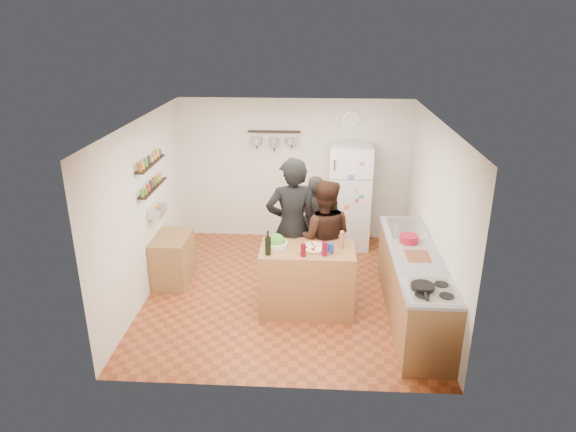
# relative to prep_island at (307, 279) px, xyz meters

# --- Properties ---
(room_shell) EXTENTS (4.20, 4.20, 4.20)m
(room_shell) POSITION_rel_prep_island_xyz_m (-0.29, 0.84, 0.79)
(room_shell) COLOR brown
(room_shell) RESTS_ON ground
(prep_island) EXTENTS (1.25, 0.72, 0.91)m
(prep_island) POSITION_rel_prep_island_xyz_m (0.00, 0.00, 0.00)
(prep_island) COLOR #946236
(prep_island) RESTS_ON floor
(pizza_board) EXTENTS (0.42, 0.34, 0.02)m
(pizza_board) POSITION_rel_prep_island_xyz_m (0.08, -0.02, 0.47)
(pizza_board) COLOR brown
(pizza_board) RESTS_ON prep_island
(pizza) EXTENTS (0.34, 0.34, 0.02)m
(pizza) POSITION_rel_prep_island_xyz_m (0.08, -0.02, 0.48)
(pizza) COLOR beige
(pizza) RESTS_ON pizza_board
(salad_bowl) EXTENTS (0.31, 0.31, 0.06)m
(salad_bowl) POSITION_rel_prep_island_xyz_m (-0.42, 0.05, 0.49)
(salad_bowl) COLOR silver
(salad_bowl) RESTS_ON prep_island
(wine_bottle) EXTENTS (0.08, 0.08, 0.24)m
(wine_bottle) POSITION_rel_prep_island_xyz_m (-0.50, -0.22, 0.57)
(wine_bottle) COLOR black
(wine_bottle) RESTS_ON prep_island
(wine_glass_near) EXTENTS (0.07, 0.07, 0.17)m
(wine_glass_near) POSITION_rel_prep_island_xyz_m (-0.05, -0.24, 0.54)
(wine_glass_near) COLOR #5A0715
(wine_glass_near) RESTS_ON prep_island
(wine_glass_far) EXTENTS (0.07, 0.07, 0.18)m
(wine_glass_far) POSITION_rel_prep_island_xyz_m (0.22, -0.20, 0.55)
(wine_glass_far) COLOR maroon
(wine_glass_far) RESTS_ON prep_island
(pepper_mill) EXTENTS (0.06, 0.06, 0.19)m
(pepper_mill) POSITION_rel_prep_island_xyz_m (0.45, 0.05, 0.55)
(pepper_mill) COLOR #975F3F
(pepper_mill) RESTS_ON prep_island
(salt_canister) EXTENTS (0.08, 0.08, 0.13)m
(salt_canister) POSITION_rel_prep_island_xyz_m (0.30, -0.12, 0.52)
(salt_canister) COLOR navy
(salt_canister) RESTS_ON prep_island
(person_left) EXTENTS (0.82, 0.62, 2.02)m
(person_left) POSITION_rel_prep_island_xyz_m (-0.23, 0.49, 0.55)
(person_left) COLOR black
(person_left) RESTS_ON floor
(person_center) EXTENTS (0.87, 0.71, 1.70)m
(person_center) POSITION_rel_prep_island_xyz_m (0.22, 0.50, 0.40)
(person_center) COLOR black
(person_center) RESTS_ON floor
(person_back) EXTENTS (0.97, 0.47, 1.61)m
(person_back) POSITION_rel_prep_island_xyz_m (0.10, 0.97, 0.35)
(person_back) COLOR #302E2A
(person_back) RESTS_ON floor
(counter_run) EXTENTS (0.63, 2.63, 0.90)m
(counter_run) POSITION_rel_prep_island_xyz_m (1.41, -0.10, -0.01)
(counter_run) COLOR #9E7042
(counter_run) RESTS_ON floor
(stove_top) EXTENTS (0.60, 0.62, 0.02)m
(stove_top) POSITION_rel_prep_island_xyz_m (1.41, -1.05, 0.46)
(stove_top) COLOR white
(stove_top) RESTS_ON counter_run
(skillet) EXTENTS (0.26, 0.26, 0.05)m
(skillet) POSITION_rel_prep_island_xyz_m (1.31, -1.03, 0.49)
(skillet) COLOR black
(skillet) RESTS_ON stove_top
(sink) EXTENTS (0.50, 0.80, 0.03)m
(sink) POSITION_rel_prep_island_xyz_m (1.41, 0.75, 0.46)
(sink) COLOR silver
(sink) RESTS_ON counter_run
(cutting_board) EXTENTS (0.30, 0.40, 0.02)m
(cutting_board) POSITION_rel_prep_island_xyz_m (1.41, -0.18, 0.46)
(cutting_board) COLOR #9B5A38
(cutting_board) RESTS_ON counter_run
(red_bowl) EXTENTS (0.25, 0.25, 0.11)m
(red_bowl) POSITION_rel_prep_island_xyz_m (1.36, 0.25, 0.52)
(red_bowl) COLOR maroon
(red_bowl) RESTS_ON counter_run
(fridge) EXTENTS (0.70, 0.68, 1.80)m
(fridge) POSITION_rel_prep_island_xyz_m (0.66, 2.20, 0.45)
(fridge) COLOR white
(fridge) RESTS_ON floor
(wall_clock) EXTENTS (0.30, 0.03, 0.30)m
(wall_clock) POSITION_rel_prep_island_xyz_m (0.66, 2.53, 1.69)
(wall_clock) COLOR silver
(wall_clock) RESTS_ON back_wall
(spice_shelf_lower) EXTENTS (0.12, 1.00, 0.02)m
(spice_shelf_lower) POSITION_rel_prep_island_xyz_m (-2.22, 0.65, 1.04)
(spice_shelf_lower) COLOR black
(spice_shelf_lower) RESTS_ON left_wall
(spice_shelf_upper) EXTENTS (0.12, 1.00, 0.02)m
(spice_shelf_upper) POSITION_rel_prep_island_xyz_m (-2.22, 0.65, 1.40)
(spice_shelf_upper) COLOR black
(spice_shelf_upper) RESTS_ON left_wall
(produce_basket) EXTENTS (0.18, 0.35, 0.14)m
(produce_basket) POSITION_rel_prep_island_xyz_m (-2.19, 0.65, 0.69)
(produce_basket) COLOR silver
(produce_basket) RESTS_ON left_wall
(side_table) EXTENTS (0.50, 0.80, 0.73)m
(side_table) POSITION_rel_prep_island_xyz_m (-2.03, 0.68, -0.09)
(side_table) COLOR olive
(side_table) RESTS_ON floor
(pot_rack) EXTENTS (0.90, 0.04, 0.04)m
(pot_rack) POSITION_rel_prep_island_xyz_m (-0.64, 2.45, 1.49)
(pot_rack) COLOR black
(pot_rack) RESTS_ON back_wall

